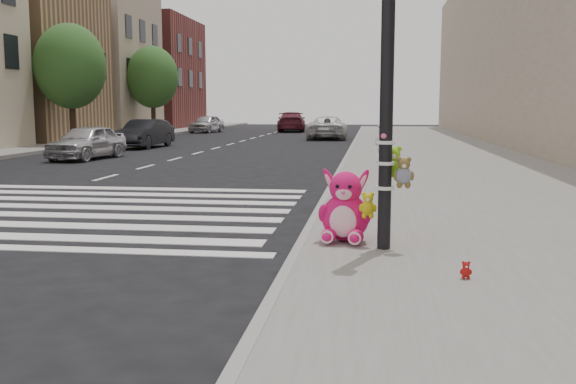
% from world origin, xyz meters
% --- Properties ---
extents(ground, '(120.00, 120.00, 0.00)m').
position_xyz_m(ground, '(0.00, 0.00, 0.00)').
color(ground, black).
rests_on(ground, ground).
extents(sidewalk_near, '(7.00, 80.00, 0.14)m').
position_xyz_m(sidewalk_near, '(5.00, 10.00, 0.07)').
color(sidewalk_near, slate).
rests_on(sidewalk_near, ground).
extents(sidewalk_far, '(6.00, 80.00, 0.14)m').
position_xyz_m(sidewalk_far, '(-13.50, 20.00, 0.07)').
color(sidewalk_far, slate).
rests_on(sidewalk_far, ground).
extents(curb_edge, '(0.12, 80.00, 0.15)m').
position_xyz_m(curb_edge, '(1.55, 10.00, 0.07)').
color(curb_edge, gray).
rests_on(curb_edge, ground).
extents(crosswalk, '(11.00, 6.00, 0.01)m').
position_xyz_m(crosswalk, '(-4.50, 5.20, 0.01)').
color(crosswalk, silver).
rests_on(crosswalk, ground).
extents(bld_far_c, '(6.00, 8.00, 8.00)m').
position_xyz_m(bld_far_c, '(-15.50, 26.00, 4.00)').
color(bld_far_c, '#9F7C55').
rests_on(bld_far_c, ground).
extents(bld_far_d, '(6.00, 8.00, 10.00)m').
position_xyz_m(bld_far_d, '(-15.50, 35.00, 5.00)').
color(bld_far_d, tan).
rests_on(bld_far_d, ground).
extents(bld_far_e, '(6.00, 10.00, 9.00)m').
position_xyz_m(bld_far_e, '(-15.50, 46.00, 4.50)').
color(bld_far_e, brown).
rests_on(bld_far_e, ground).
extents(signal_pole, '(0.66, 0.50, 4.00)m').
position_xyz_m(signal_pole, '(2.62, 1.82, 1.81)').
color(signal_pole, black).
rests_on(signal_pole, sidewalk_near).
extents(tree_far_b, '(3.20, 3.20, 5.44)m').
position_xyz_m(tree_far_b, '(-11.20, 22.00, 3.65)').
color(tree_far_b, '#382619').
rests_on(tree_far_b, sidewalk_far).
extents(tree_far_c, '(3.20, 3.20, 5.44)m').
position_xyz_m(tree_far_c, '(-11.20, 33.00, 3.65)').
color(tree_far_c, '#382619').
rests_on(tree_far_c, sidewalk_far).
extents(pink_bunny, '(0.68, 0.75, 0.96)m').
position_xyz_m(pink_bunny, '(2.11, 2.17, 0.53)').
color(pink_bunny, '#E11364').
rests_on(pink_bunny, sidewalk_near).
extents(red_teddy, '(0.13, 0.09, 0.18)m').
position_xyz_m(red_teddy, '(3.40, 0.50, 0.23)').
color(red_teddy, '#B41412').
rests_on(red_teddy, sidewalk_near).
extents(car_silver_far, '(1.87, 3.74, 1.22)m').
position_xyz_m(car_silver_far, '(-7.57, 15.58, 0.61)').
color(car_silver_far, silver).
rests_on(car_silver_far, ground).
extents(car_dark_far, '(1.63, 3.96, 1.27)m').
position_xyz_m(car_dark_far, '(-7.74, 21.91, 0.64)').
color(car_dark_far, black).
rests_on(car_dark_far, ground).
extents(car_white_near, '(2.25, 4.71, 1.29)m').
position_xyz_m(car_white_near, '(-0.10, 30.71, 0.65)').
color(car_white_near, silver).
rests_on(car_white_near, ground).
extents(car_maroon_near, '(2.54, 5.15, 1.44)m').
position_xyz_m(car_maroon_near, '(-3.50, 41.13, 0.72)').
color(car_maroon_near, maroon).
rests_on(car_maroon_near, ground).
extents(car_silver_deep, '(2.06, 3.90, 1.26)m').
position_xyz_m(car_silver_deep, '(-9.24, 38.56, 0.63)').
color(car_silver_deep, silver).
rests_on(car_silver_deep, ground).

